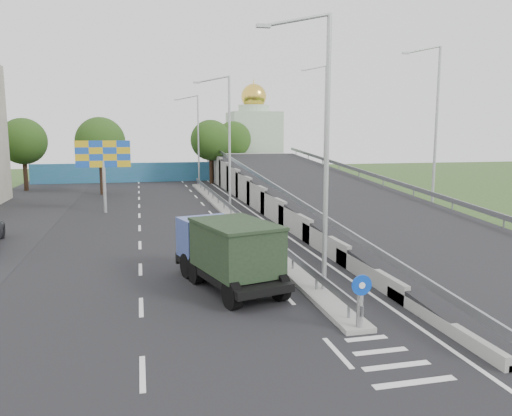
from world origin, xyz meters
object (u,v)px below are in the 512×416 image
object	(u,v)px
lamp_post_near	(322,140)
lamp_post_mid	(227,136)
sign_bollard	(360,301)
lamp_post_far	(197,135)
billboard	(103,158)
church	(254,138)
dump_truck	(227,250)

from	to	relation	value
lamp_post_near	lamp_post_mid	world-z (taller)	same
sign_bollard	lamp_post_near	distance (m)	6.12
lamp_post_near	lamp_post_far	xyz separation A→B (m)	(0.00, 40.00, 0.00)
lamp_post_near	billboard	bearing A→B (deg)	112.49
lamp_post_far	billboard	xyz separation A→B (m)	(-9.11, -18.00, -1.62)
sign_bollard	lamp_post_far	distance (m)	44.08
church	dump_truck	world-z (taller)	church
lamp_post_far	dump_truck	size ratio (longest dim) A/B	1.53
lamp_post_far	dump_truck	xyz separation A→B (m)	(-3.22, -38.27, -4.29)
church	billboard	xyz separation A→B (m)	(-19.00, -32.00, -1.12)
lamp_post_mid	church	bearing A→B (deg)	73.78
lamp_post_near	lamp_post_mid	distance (m)	20.00
lamp_post_near	lamp_post_mid	bearing A→B (deg)	90.00
lamp_post_near	lamp_post_far	bearing A→B (deg)	90.00
lamp_post_far	sign_bollard	bearing A→B (deg)	-90.14
lamp_post_mid	church	size ratio (longest dim) A/B	0.73
sign_bollard	lamp_post_near	world-z (taller)	lamp_post_near
lamp_post_near	dump_truck	bearing A→B (deg)	151.81
billboard	sign_bollard	bearing A→B (deg)	-70.79
sign_bollard	billboard	bearing A→B (deg)	109.21
church	billboard	world-z (taller)	church
lamp_post_near	billboard	xyz separation A→B (m)	(-9.11, 22.00, -1.62)
billboard	dump_truck	world-z (taller)	billboard
lamp_post_mid	church	world-z (taller)	church
lamp_post_mid	church	distance (m)	35.41
lamp_post_near	billboard	distance (m)	23.87
lamp_post_far	church	distance (m)	17.15
lamp_post_near	church	world-z (taller)	church
lamp_post_near	dump_truck	world-z (taller)	lamp_post_near
lamp_post_far	dump_truck	distance (m)	38.65
billboard	lamp_post_near	bearing A→B (deg)	-67.51
lamp_post_mid	lamp_post_far	xyz separation A→B (m)	(0.00, 20.00, 0.00)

